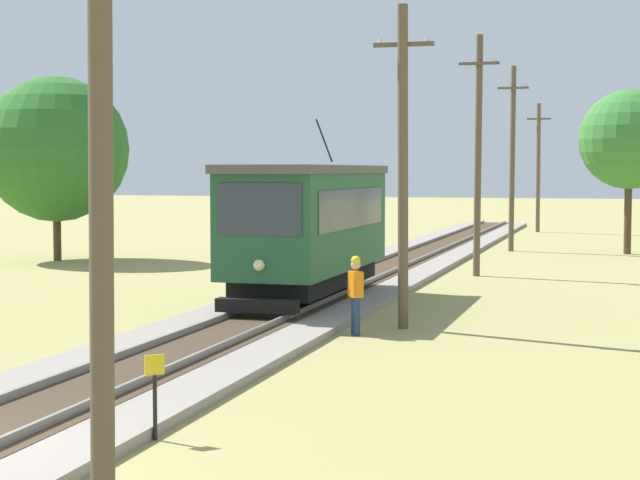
{
  "coord_description": "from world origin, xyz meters",
  "views": [
    {
      "loc": [
        8.23,
        -10.97,
        3.69
      ],
      "look_at": [
        0.1,
        17.3,
        1.73
      ],
      "focal_mm": 59.17,
      "sensor_mm": 36.0,
      "label": 1
    }
  ],
  "objects": [
    {
      "name": "red_tram",
      "position": [
        0.0,
        16.45,
        2.19
      ],
      "size": [
        2.6,
        8.54,
        4.79
      ],
      "color": "#235633",
      "rests_on": "rail_right"
    },
    {
      "name": "utility_pole_foreground",
      "position": [
        3.36,
        -1.73,
        3.64
      ],
      "size": [
        1.4,
        0.34,
        7.09
      ],
      "color": "brown",
      "rests_on": "ground"
    },
    {
      "name": "utility_pole_near_tram",
      "position": [
        3.36,
        12.84,
        3.82
      ],
      "size": [
        1.4,
        0.5,
        7.45
      ],
      "color": "brown",
      "rests_on": "ground"
    },
    {
      "name": "utility_pole_mid",
      "position": [
        3.36,
        25.83,
        4.29
      ],
      "size": [
        1.4,
        0.55,
        8.38
      ],
      "color": "brown",
      "rests_on": "ground"
    },
    {
      "name": "utility_pole_far",
      "position": [
        3.36,
        37.57,
        4.3
      ],
      "size": [
        1.4,
        0.55,
        8.42
      ],
      "color": "brown",
      "rests_on": "ground"
    },
    {
      "name": "utility_pole_distant",
      "position": [
        3.36,
        52.83,
        3.92
      ],
      "size": [
        1.4,
        0.5,
        7.64
      ],
      "color": "brown",
      "rests_on": "ground"
    },
    {
      "name": "trackside_signal_marker",
      "position": [
        2.14,
        2.04,
        0.67
      ],
      "size": [
        0.21,
        0.21,
        1.18
      ],
      "color": "black",
      "rests_on": "ground"
    },
    {
      "name": "track_worker",
      "position": [
        2.54,
        11.68,
        0.98
      ],
      "size": [
        0.41,
        0.45,
        1.78
      ],
      "rotation": [
        0.0,
        0.0,
        -2.54
      ],
      "color": "navy",
      "rests_on": "ground"
    },
    {
      "name": "second_worker",
      "position": [
        -2.07,
        17.87,
        0.98
      ],
      "size": [
        0.41,
        0.29,
        1.78
      ],
      "rotation": [
        0.0,
        0.0,
        1.7
      ],
      "color": "navy",
      "rests_on": "ground"
    },
    {
      "name": "tree_left_near",
      "position": [
        8.45,
        37.17,
        5.02
      ],
      "size": [
        4.36,
        4.36,
        7.21
      ],
      "color": "#4C3823",
      "rests_on": "ground"
    },
    {
      "name": "tree_right_near",
      "position": [
        -13.92,
        27.22,
        4.54
      ],
      "size": [
        5.91,
        5.91,
        7.5
      ],
      "color": "#4C3823",
      "rests_on": "ground"
    }
  ]
}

